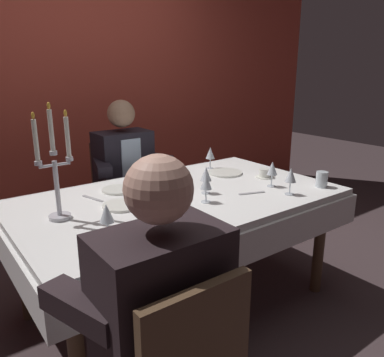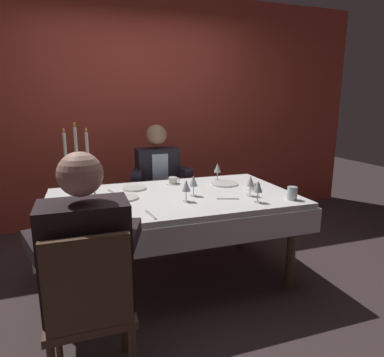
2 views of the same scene
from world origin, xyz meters
name	(u,v)px [view 1 (image 1 of 2)]	position (x,y,z in m)	size (l,w,h in m)	color
ground_plane	(180,303)	(0.00, 0.00, 0.00)	(12.00, 12.00, 0.00)	#413234
back_wall	(72,82)	(0.00, 1.66, 1.35)	(6.00, 0.12, 2.70)	#BF4636
dining_table	(179,214)	(0.00, 0.00, 0.62)	(1.94, 1.14, 0.74)	white
candelabra	(56,173)	(-0.70, 0.06, 0.98)	(0.19, 0.11, 0.58)	silver
dinner_plate_0	(118,190)	(-0.26, 0.29, 0.75)	(0.20, 0.20, 0.01)	white
dinner_plate_1	(225,173)	(0.54, 0.20, 0.75)	(0.24, 0.24, 0.01)	white
dinner_plate_2	(121,205)	(-0.37, 0.03, 0.75)	(0.21, 0.21, 0.01)	white
wine_glass_0	(210,154)	(0.54, 0.37, 0.85)	(0.07, 0.07, 0.16)	silver
wine_glass_1	(272,169)	(0.57, -0.21, 0.85)	(0.07, 0.07, 0.16)	silver
wine_glass_2	(107,214)	(-0.60, -0.31, 0.85)	(0.07, 0.07, 0.16)	silver
wine_glass_3	(206,175)	(0.15, -0.06, 0.85)	(0.07, 0.07, 0.16)	silver
wine_glass_4	(206,182)	(0.05, -0.19, 0.86)	(0.07, 0.07, 0.16)	silver
wine_glass_5	(291,176)	(0.54, -0.39, 0.85)	(0.07, 0.07, 0.16)	silver
water_tumbler_0	(322,179)	(0.82, -0.41, 0.79)	(0.07, 0.07, 0.10)	silver
coffee_cup_0	(265,174)	(0.69, -0.04, 0.77)	(0.13, 0.12, 0.06)	white
coffee_cup_1	(161,174)	(0.11, 0.37, 0.77)	(0.13, 0.12, 0.06)	white
knife_0	(183,228)	(-0.27, -0.42, 0.74)	(0.19, 0.02, 0.01)	#B7B7BC
spoon_1	(252,193)	(0.37, -0.24, 0.74)	(0.17, 0.02, 0.01)	#B7B7BC
spoon_2	(93,198)	(-0.44, 0.24, 0.74)	(0.17, 0.02, 0.01)	#B7B7BC
seated_diner_0	(163,308)	(-0.68, -0.89, 0.74)	(0.63, 0.48, 1.24)	brown
seated_diner_1	(123,165)	(0.08, 0.89, 0.74)	(0.63, 0.48, 1.24)	brown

